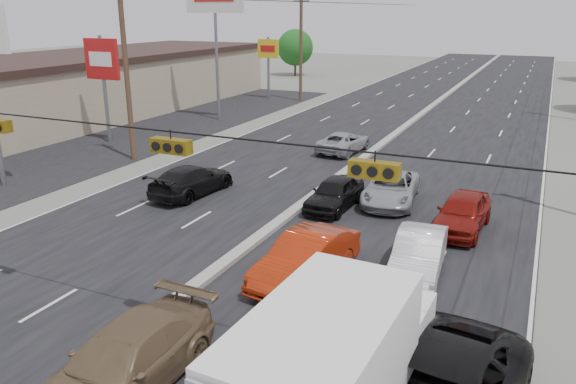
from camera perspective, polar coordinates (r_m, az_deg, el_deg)
name	(u,v)px	position (r m, az deg, el deg)	size (l,w,h in m)	color
ground	(139,331)	(16.65, -14.85, -13.51)	(200.00, 200.00, 0.00)	#606356
road_surface	(401,131)	(42.64, 11.43, 6.13)	(20.00, 160.00, 0.02)	black
center_median	(401,129)	(42.62, 11.44, 6.26)	(0.50, 160.00, 0.20)	gray
strip_mall	(81,88)	(50.71, -20.27, 9.88)	(12.00, 42.00, 4.60)	tan
parking_lot	(172,124)	(45.25, -11.72, 6.79)	(10.00, 42.00, 0.02)	black
utility_pole_left_b	(126,73)	(33.98, -16.09, 11.55)	(1.60, 0.30, 10.00)	#422D1E
utility_pole_left_c	(301,47)	(55.35, 1.32, 14.48)	(1.60, 0.30, 10.00)	#422D1E
traffic_signals	(168,144)	(13.74, -12.13, 4.81)	(25.00, 0.30, 0.54)	black
pole_sign_mid	(102,65)	(39.19, -18.34, 12.14)	(2.60, 0.25, 7.00)	slate
pole_sign_billboard	(215,5)	(45.52, -7.45, 18.31)	(5.00, 0.25, 11.00)	slate
pole_sign_far	(268,54)	(56.88, -2.02, 13.86)	(2.20, 0.25, 6.00)	slate
tree_left_far	(295,47)	(77.53, 0.74, 14.47)	(4.80, 4.80, 6.12)	#382619
box_truck	(335,373)	(11.62, 4.76, -17.84)	(2.63, 6.81, 3.41)	black
tan_sedan	(124,362)	(14.08, -16.28, -16.29)	(2.17, 5.33, 1.55)	brown
red_sedan	(306,259)	(18.49, 1.81, -6.77)	(1.67, 4.79, 1.58)	#AA250A
queue_car_a	(335,193)	(25.20, 4.75, -0.15)	(1.66, 4.12, 1.40)	black
queue_car_b	(419,254)	(19.44, 13.12, -6.19)	(1.53, 4.39, 1.45)	silver
queue_car_c	(391,189)	(26.29, 10.42, 0.33)	(2.25, 4.89, 1.36)	#96989D
queue_car_e	(462,213)	(23.65, 17.29, -2.03)	(1.79, 4.46, 1.52)	maroon
oncoming_near	(192,180)	(27.43, -9.74, 1.18)	(1.99, 4.89, 1.42)	black
oncoming_far	(344,142)	(35.40, 5.68, 5.05)	(2.13, 4.62, 1.28)	#9A9BA1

